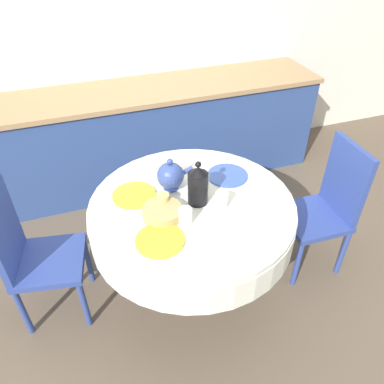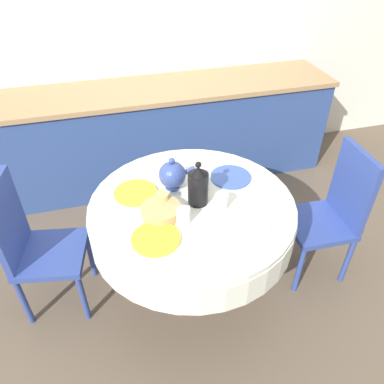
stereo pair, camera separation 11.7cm
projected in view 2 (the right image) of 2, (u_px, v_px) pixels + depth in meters
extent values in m
plane|color=brown|center=(192.00, 287.00, 2.60)|extent=(12.00, 12.00, 0.00)
cube|color=silver|center=(137.00, 26.00, 3.13)|extent=(7.00, 0.05, 2.60)
cube|color=#2D4784|center=(151.00, 137.00, 3.41)|extent=(3.20, 0.60, 0.85)
cube|color=#A37F56|center=(148.00, 90.00, 3.13)|extent=(3.24, 0.64, 0.04)
cylinder|color=brown|center=(192.00, 285.00, 2.58)|extent=(0.44, 0.44, 0.04)
cylinder|color=brown|center=(192.00, 258.00, 2.42)|extent=(0.11, 0.11, 0.51)
cylinder|color=silver|center=(192.00, 219.00, 2.21)|extent=(1.19, 1.19, 0.18)
cylinder|color=silver|center=(192.00, 205.00, 2.14)|extent=(1.18, 1.18, 0.03)
cube|color=#2D428E|center=(317.00, 224.00, 2.50)|extent=(0.41, 0.41, 0.04)
cube|color=#2D428E|center=(353.00, 187.00, 2.36)|extent=(0.05, 0.38, 0.52)
cylinder|color=#2D428E|center=(299.00, 270.00, 2.46)|extent=(0.04, 0.04, 0.40)
cylinder|color=#2D428E|center=(277.00, 233.00, 2.73)|extent=(0.04, 0.04, 0.40)
cylinder|color=#2D428E|center=(347.00, 261.00, 2.53)|extent=(0.04, 0.04, 0.40)
cylinder|color=#2D428E|center=(321.00, 226.00, 2.80)|extent=(0.04, 0.04, 0.40)
cube|color=#2D428E|center=(52.00, 254.00, 2.28)|extent=(0.47, 0.47, 0.04)
cube|color=#2D428E|center=(7.00, 222.00, 2.10)|extent=(0.10, 0.38, 0.52)
cylinder|color=#2D428E|center=(91.00, 255.00, 2.57)|extent=(0.04, 0.04, 0.40)
cylinder|color=#2D428E|center=(83.00, 298.00, 2.29)|extent=(0.04, 0.04, 0.40)
cylinder|color=#2D428E|center=(38.00, 258.00, 2.54)|extent=(0.04, 0.04, 0.40)
cylinder|color=#2D428E|center=(24.00, 302.00, 2.27)|extent=(0.04, 0.04, 0.40)
cylinder|color=yellow|center=(156.00, 239.00, 1.90)|extent=(0.25, 0.25, 0.01)
cylinder|color=white|center=(183.00, 216.00, 1.98)|extent=(0.07, 0.07, 0.09)
cylinder|color=white|center=(246.00, 225.00, 1.97)|extent=(0.25, 0.25, 0.01)
cylinder|color=white|center=(221.00, 201.00, 2.07)|extent=(0.07, 0.07, 0.09)
cylinder|color=yellow|center=(135.00, 193.00, 2.20)|extent=(0.25, 0.25, 0.01)
cylinder|color=#DBB766|center=(162.00, 200.00, 2.09)|extent=(0.07, 0.07, 0.09)
cylinder|color=#3856AD|center=(231.00, 177.00, 2.32)|extent=(0.25, 0.25, 0.01)
cylinder|color=white|center=(205.00, 181.00, 2.22)|extent=(0.07, 0.07, 0.09)
cylinder|color=black|center=(198.00, 188.00, 2.08)|extent=(0.11, 0.11, 0.19)
cone|color=black|center=(198.00, 171.00, 2.01)|extent=(0.10, 0.10, 0.04)
sphere|color=black|center=(198.00, 164.00, 1.98)|extent=(0.03, 0.03, 0.03)
cylinder|color=#33478E|center=(173.00, 187.00, 2.25)|extent=(0.09, 0.09, 0.01)
sphere|color=#33478E|center=(172.00, 175.00, 2.19)|extent=(0.16, 0.16, 0.16)
cylinder|color=#33478E|center=(188.00, 171.00, 2.21)|extent=(0.09, 0.03, 0.06)
sphere|color=#33478E|center=(172.00, 161.00, 2.13)|extent=(0.04, 0.04, 0.04)
cylinder|color=tan|center=(161.00, 211.00, 2.04)|extent=(0.22, 0.22, 0.06)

